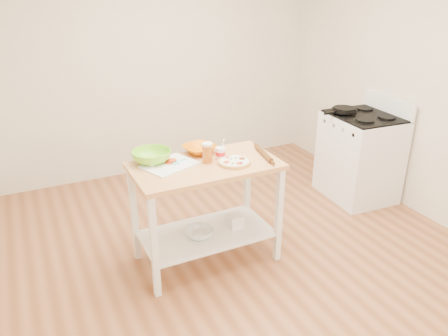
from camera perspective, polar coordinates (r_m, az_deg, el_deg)
name	(u,v)px	position (r m, az deg, el deg)	size (l,w,h in m)	color
room_shell	(251,109)	(3.36, 3.59, 7.76)	(4.04, 4.54, 2.74)	#9F613A
prep_island	(206,192)	(3.59, -2.38, -3.14)	(1.18, 0.65, 0.90)	tan
gas_stove	(359,156)	(5.00, 17.27, 1.48)	(0.69, 0.79, 1.11)	white
skillet	(344,110)	(4.85, 15.37, 7.31)	(0.42, 0.27, 0.03)	black
pizza	(234,162)	(3.48, 1.33, 0.83)	(0.26, 0.26, 0.04)	#E0AB5F
cutting_board	(169,165)	(3.48, -7.23, 0.44)	(0.48, 0.43, 0.04)	white
spatula	(179,162)	(3.50, -5.92, 0.83)	(0.15, 0.08, 0.01)	#58DBD0
knife	(152,161)	(3.54, -9.43, 0.93)	(0.24, 0.16, 0.01)	silver
orange_bowl	(200,149)	(3.70, -3.20, 2.48)	(0.27, 0.27, 0.07)	#DB6B01
green_bowl	(152,157)	(3.54, -9.43, 1.49)	(0.31, 0.31, 0.10)	#7BD426
beer_pint	(207,153)	(3.48, -2.18, 2.01)	(0.08, 0.08, 0.17)	#AE5514
yogurt_tub	(220,153)	(3.56, -0.47, 1.95)	(0.08, 0.08, 0.17)	white
rolling_pin	(264,153)	(3.65, 5.19, 1.92)	(0.04, 0.04, 0.36)	brown
shelf_glass_bowl	(200,233)	(3.71, -3.19, -8.48)	(0.24, 0.24, 0.07)	silver
shelf_bin	(235,221)	(3.83, 1.48, -6.92)	(0.12, 0.12, 0.12)	white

